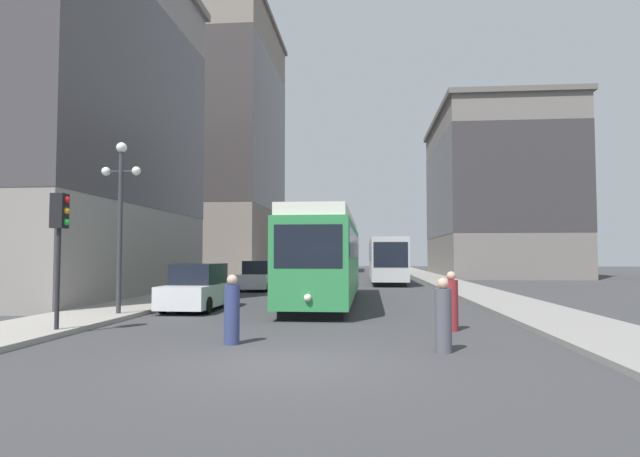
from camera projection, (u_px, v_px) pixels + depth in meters
name	position (u px, v px, depth m)	size (l,w,h in m)	color
ground_plane	(282.00, 364.00, 10.37)	(200.00, 200.00, 0.00)	#38383A
sidewalk_left	(268.00, 277.00, 50.85)	(3.13, 120.00, 0.15)	gray
sidewalk_right	(433.00, 278.00, 49.48)	(3.13, 120.00, 0.15)	gray
streetcar	(326.00, 257.00, 24.12)	(2.72, 14.75, 3.89)	black
transit_bus	(386.00, 258.00, 41.69)	(2.69, 12.74, 3.45)	black
parked_car_left_near	(259.00, 277.00, 32.79)	(2.05, 4.54, 1.82)	black
parked_car_left_mid	(199.00, 288.00, 20.93)	(1.92, 4.73, 1.82)	black
pedestrian_crossing_near	(443.00, 318.00, 11.69)	(0.37, 0.37, 1.64)	#4C4C56
pedestrian_crossing_far	(451.00, 303.00, 15.05)	(0.38, 0.38, 1.69)	maroon
pedestrian_on_sidewalk	(232.00, 312.00, 12.75)	(0.38, 0.38, 1.68)	navy
traffic_light_near_left	(60.00, 225.00, 14.38)	(0.47, 0.36, 3.68)	#232328
lamp_post_left_near	(121.00, 201.00, 18.41)	(1.41, 0.36, 5.96)	#333338
building_left_corner	(25.00, 114.00, 28.25)	(14.82, 17.70, 18.93)	gray
building_left_midblock	(210.00, 142.00, 62.60)	(15.36, 20.97, 30.25)	slate
building_right_corner	(495.00, 193.00, 56.93)	(12.90, 21.07, 17.27)	slate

